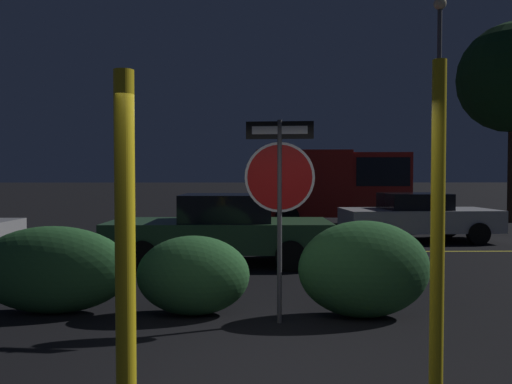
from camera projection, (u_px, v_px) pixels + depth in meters
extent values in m
plane|color=black|center=(272.00, 380.00, 4.52)|extent=(260.00, 260.00, 0.00)
cube|color=gold|center=(256.00, 252.00, 12.13)|extent=(37.39, 0.12, 0.01)
cylinder|color=#4C4C51|center=(280.00, 222.00, 6.25)|extent=(0.06, 0.06, 2.55)
cylinder|color=white|center=(280.00, 177.00, 6.23)|extent=(0.88, 0.11, 0.88)
cylinder|color=#B71414|center=(280.00, 177.00, 6.23)|extent=(0.81, 0.11, 0.81)
cube|color=black|center=(280.00, 130.00, 6.21)|extent=(0.84, 0.12, 0.22)
cube|color=white|center=(280.00, 130.00, 6.21)|extent=(0.69, 0.11, 0.10)
cylinder|color=yellow|center=(125.00, 240.00, 3.98)|extent=(0.16, 0.16, 2.69)
cylinder|color=yellow|center=(438.00, 227.00, 4.25)|extent=(0.12, 0.12, 2.84)
ellipsoid|color=#2D6633|center=(53.00, 270.00, 6.71)|extent=(2.11, 0.76, 1.18)
ellipsoid|color=#2D6633|center=(193.00, 275.00, 6.63)|extent=(1.50, 0.80, 1.06)
ellipsoid|color=#2D6633|center=(364.00, 269.00, 6.51)|extent=(1.73, 0.85, 1.27)
cube|color=#335B38|center=(220.00, 235.00, 10.58)|extent=(4.67, 1.94, 0.60)
cube|color=black|center=(226.00, 208.00, 10.56)|extent=(1.88, 1.64, 0.56)
cylinder|color=black|center=(143.00, 256.00, 9.69)|extent=(0.60, 0.21, 0.60)
cylinder|color=black|center=(160.00, 243.00, 11.48)|extent=(0.60, 0.21, 0.60)
cylinder|color=black|center=(290.00, 256.00, 9.70)|extent=(0.60, 0.21, 0.60)
cylinder|color=black|center=(285.00, 243.00, 11.49)|extent=(0.60, 0.21, 0.60)
sphere|color=#F4EFCC|center=(100.00, 237.00, 9.99)|extent=(0.14, 0.14, 0.14)
sphere|color=#F4EFCC|center=(116.00, 230.00, 11.15)|extent=(0.14, 0.14, 0.14)
cube|color=silver|center=(418.00, 220.00, 14.15)|extent=(4.28, 2.06, 0.61)
cube|color=black|center=(414.00, 201.00, 14.12)|extent=(1.75, 1.69, 0.45)
cylinder|color=black|center=(448.00, 227.00, 15.14)|extent=(0.61, 0.23, 0.60)
cylinder|color=black|center=(478.00, 234.00, 13.34)|extent=(0.61, 0.23, 0.60)
cylinder|color=black|center=(364.00, 227.00, 14.98)|extent=(0.61, 0.23, 0.60)
cylinder|color=black|center=(383.00, 234.00, 13.18)|extent=(0.61, 0.23, 0.60)
sphere|color=#F4EFCC|center=(480.00, 217.00, 14.86)|extent=(0.14, 0.14, 0.14)
sphere|color=#F4EFCC|center=(502.00, 220.00, 13.70)|extent=(0.14, 0.14, 0.14)
cube|color=maroon|center=(377.00, 184.00, 18.29)|extent=(2.16, 2.14, 2.28)
cube|color=black|center=(377.00, 172.00, 18.27)|extent=(1.95, 2.17, 1.00)
cube|color=maroon|center=(303.00, 183.00, 18.36)|extent=(3.47, 2.33, 2.36)
cylinder|color=black|center=(369.00, 213.00, 19.37)|extent=(0.85, 0.32, 0.84)
cylinder|color=black|center=(381.00, 217.00, 17.28)|extent=(0.85, 0.32, 0.84)
cylinder|color=black|center=(285.00, 212.00, 19.46)|extent=(0.85, 0.32, 0.84)
cylinder|color=black|center=(287.00, 217.00, 17.38)|extent=(0.85, 0.32, 0.84)
cylinder|color=#4C4C51|center=(439.00, 119.00, 18.19)|extent=(0.16, 0.16, 7.87)
sphere|color=#F9E5B2|center=(440.00, 4.00, 18.05)|extent=(0.46, 0.46, 0.46)
cylinder|color=#422D1E|center=(512.00, 170.00, 19.66)|extent=(0.32, 0.32, 4.17)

